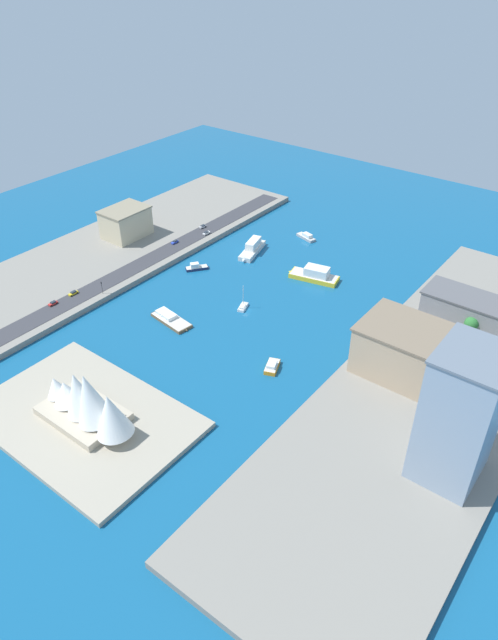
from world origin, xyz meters
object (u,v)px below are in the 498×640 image
barge_flat_brown (170,319)px  opera_landmark (87,402)px  warehouse_low_gray (471,310)px  water_taxi_orange (272,366)px  van_white (206,233)px  taxi_yellow_cab (73,293)px  sedan_silver (203,226)px  ferry_yellow_fast (315,275)px  hatchback_blue (175,242)px  tower_tall_glass (460,415)px  pickup_red (53,303)px  yacht_sleek_gray (306,237)px  patrol_launch_navy (196,267)px  traffic_light_waterfront (102,286)px  ferry_white_commuter (252,248)px  office_block_beige (126,222)px  sailboat_small_white (243,307)px  apartment_midrise_tan (401,348)px

barge_flat_brown → opera_landmark: bearing=110.4°
warehouse_low_gray → water_taxi_orange: bearing=55.8°
barge_flat_brown → van_white: bearing=-60.3°
taxi_yellow_cab → opera_landmark: 89.23m
barge_flat_brown → sedan_silver: bearing=-57.9°
ferry_yellow_fast → hatchback_blue: bearing=12.5°
tower_tall_glass → van_white: 194.58m
ferry_yellow_fast → pickup_red: ferry_yellow_fast is taller
yacht_sleek_gray → tower_tall_glass: bearing=137.5°
patrol_launch_navy → van_white: van_white is taller
traffic_light_waterfront → opera_landmark: (-62.96, 59.26, 4.07)m
van_white → ferry_white_commuter: bearing=-174.8°
opera_landmark → pickup_red: bearing=-27.7°
barge_flat_brown → taxi_yellow_cab: taxi_yellow_cab is taller
barge_flat_brown → ferry_white_commuter: bearing=-81.9°
office_block_beige → yacht_sleek_gray: bearing=-141.5°
ferry_white_commuter → water_taxi_orange: bearing=131.7°
ferry_yellow_fast → sailboat_small_white: size_ratio=2.21×
water_taxi_orange → hatchback_blue: hatchback_blue is taller
tower_tall_glass → pickup_red: size_ratio=10.57×
sedan_silver → hatchback_blue: 24.48m
water_taxi_orange → ferry_white_commuter: (67.49, -75.73, 1.22)m
water_taxi_orange → van_white: (98.52, -72.92, 2.42)m
ferry_yellow_fast → yacht_sleek_gray: ferry_yellow_fast is taller
warehouse_low_gray → tower_tall_glass: 91.74m
yacht_sleek_gray → van_white: size_ratio=2.92×
sedan_silver → pickup_red: sedan_silver is taller
office_block_beige → traffic_light_waterfront: size_ratio=3.88×
van_white → hatchback_blue: size_ratio=1.02×
sailboat_small_white → van_white: sailboat_small_white is taller
taxi_yellow_cab → sedan_silver: bearing=-90.0°
hatchback_blue → office_block_beige: bearing=18.7°
yacht_sleek_gray → patrol_launch_navy: bearing=68.2°
sailboat_small_white → warehouse_low_gray: warehouse_low_gray is taller
ferry_yellow_fast → water_taxi_orange: (-24.51, 71.46, -1.34)m
warehouse_low_gray → taxi_yellow_cab: size_ratio=8.56×
office_block_beige → sedan_silver: size_ratio=5.44×
water_taxi_orange → barge_flat_brown: bearing=0.4°
sailboat_small_white → office_block_beige: office_block_beige is taller
sailboat_small_white → tower_tall_glass: (-112.81, 38.12, 25.34)m
water_taxi_orange → sedan_silver: sedan_silver is taller
apartment_midrise_tan → sailboat_small_white: bearing=-0.6°
ferry_white_commuter → pickup_red: 109.58m
ferry_yellow_fast → office_block_beige: bearing=14.1°
taxi_yellow_cab → traffic_light_waterfront: bearing=-138.9°
opera_landmark → office_block_beige: bearing=-47.4°
ferry_yellow_fast → ferry_white_commuter: size_ratio=1.04×
barge_flat_brown → apartment_midrise_tan: size_ratio=0.69×
patrol_launch_navy → apartment_midrise_tan: size_ratio=0.36×
apartment_midrise_tan → taxi_yellow_cab: apartment_midrise_tan is taller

